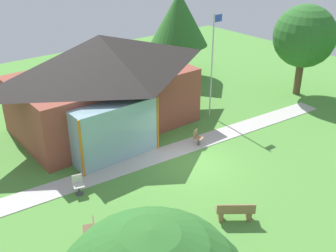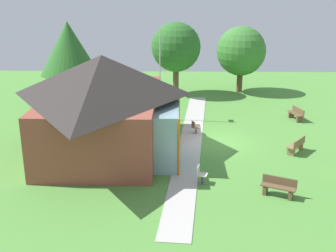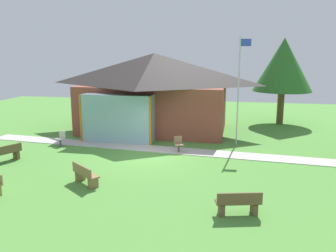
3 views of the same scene
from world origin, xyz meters
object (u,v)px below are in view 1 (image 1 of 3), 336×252
object	(u,v)px
tree_east_hedge	(305,37)
patio_chair_west	(78,185)
flagpole	(212,62)
patio_chair_lawn_spare	(198,138)
tree_behind_pavilion_right	(179,19)
pavilion	(103,81)
bench_front_center	(235,212)
bench_mid_left	(91,239)

from	to	relation	value
tree_east_hedge	patio_chair_west	bearing A→B (deg)	-175.78
flagpole	patio_chair_lawn_spare	xyz separation A→B (m)	(-3.10, -2.29, -2.98)
tree_east_hedge	tree_behind_pavilion_right	xyz separation A→B (m)	(-4.11, 7.86, 0.44)
flagpole	tree_behind_pavilion_right	distance (m)	7.59
patio_chair_lawn_spare	tree_behind_pavilion_right	bearing A→B (deg)	-147.37
patio_chair_lawn_spare	tree_east_hedge	world-z (taller)	tree_east_hedge
pavilion	patio_chair_lawn_spare	xyz separation A→B (m)	(2.60, -4.99, -2.33)
patio_chair_lawn_spare	patio_chair_west	bearing A→B (deg)	-22.85
pavilion	tree_east_hedge	distance (m)	13.55
pavilion	bench_front_center	world-z (taller)	pavilion
patio_chair_west	tree_east_hedge	bearing A→B (deg)	-161.03
flagpole	patio_chair_west	bearing A→B (deg)	-167.04
bench_mid_left	tree_behind_pavilion_right	xyz separation A→B (m)	(14.34, 12.44, 4.01)
pavilion	tree_east_hedge	world-z (taller)	tree_east_hedge
patio_chair_lawn_spare	tree_behind_pavilion_right	world-z (taller)	tree_behind_pavilion_right
bench_front_center	tree_behind_pavilion_right	size ratio (longest dim) A/B	0.23
flagpole	bench_front_center	size ratio (longest dim) A/B	4.26
patio_chair_west	tree_east_hedge	size ratio (longest dim) A/B	0.14
patio_chair_lawn_spare	patio_chair_west	world-z (taller)	same
flagpole	tree_behind_pavilion_right	world-z (taller)	tree_behind_pavilion_right
bench_mid_left	patio_chair_west	size ratio (longest dim) A/B	1.80
pavilion	patio_chair_lawn_spare	bearing A→B (deg)	-62.46
pavilion	bench_mid_left	size ratio (longest dim) A/B	6.80
patio_chair_lawn_spare	tree_east_hedge	distance (m)	11.03
patio_chair_west	tree_behind_pavilion_right	xyz separation A→B (m)	(13.15, 9.13, 3.99)
flagpole	bench_front_center	world-z (taller)	flagpole
pavilion	tree_behind_pavilion_right	world-z (taller)	tree_behind_pavilion_right
bench_mid_left	tree_behind_pavilion_right	bearing A→B (deg)	-23.82
bench_front_center	patio_chair_west	distance (m)	6.71
tree_east_hedge	tree_behind_pavilion_right	world-z (taller)	tree_behind_pavilion_right
bench_front_center	tree_behind_pavilion_right	world-z (taller)	tree_behind_pavilion_right
pavilion	tree_behind_pavilion_right	xyz separation A→B (m)	(8.86, 4.13, 1.67)
bench_mid_left	tree_east_hedge	size ratio (longest dim) A/B	0.26
patio_chair_lawn_spare	tree_behind_pavilion_right	size ratio (longest dim) A/B	0.13
bench_front_center	tree_behind_pavilion_right	xyz separation A→B (m)	(9.20, 14.56, 4.01)
flagpole	patio_chair_west	distance (m)	10.68
bench_mid_left	patio_chair_west	xyz separation A→B (m)	(1.19, 3.31, 0.01)
flagpole	bench_mid_left	size ratio (longest dim) A/B	4.02
pavilion	flagpole	xyz separation A→B (m)	(5.70, -2.71, 0.65)
tree_behind_pavilion_right	patio_chair_lawn_spare	bearing A→B (deg)	-124.43
flagpole	tree_behind_pavilion_right	xyz separation A→B (m)	(3.15, 6.83, 1.01)
pavilion	bench_front_center	size ratio (longest dim) A/B	7.21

